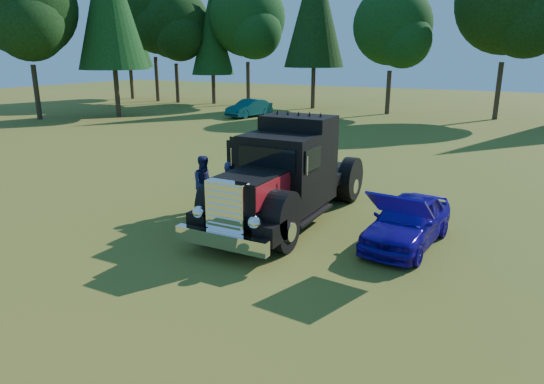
{
  "coord_description": "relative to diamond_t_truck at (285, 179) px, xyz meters",
  "views": [
    {
      "loc": [
        6.44,
        -9.82,
        4.77
      ],
      "look_at": [
        0.47,
        1.34,
        1.13
      ],
      "focal_mm": 32.0,
      "sensor_mm": 36.0,
      "label": 1
    }
  ],
  "objects": [
    {
      "name": "spectator_far",
      "position": [
        -2.53,
        -0.4,
        -0.39
      ],
      "size": [
        1.06,
        1.09,
        1.78
      ],
      "primitive_type": "imported",
      "rotation": [
        0.0,
        0.0,
        0.93
      ],
      "color": "#1E2146",
      "rests_on": "ground"
    },
    {
      "name": "distant_teal_car",
      "position": [
        -13.32,
        20.37,
        -0.61
      ],
      "size": [
        2.2,
        4.26,
        1.34
      ],
      "primitive_type": "imported",
      "rotation": [
        0.0,
        0.0,
        -0.2
      ],
      "color": "#093137",
      "rests_on": "ground"
    },
    {
      "name": "spectator_near",
      "position": [
        -1.39,
        -0.71,
        -0.4
      ],
      "size": [
        0.65,
        0.76,
        1.76
      ],
      "primitive_type": "imported",
      "rotation": [
        0.0,
        0.0,
        1.13
      ],
      "color": "#202E4B",
      "rests_on": "ground"
    },
    {
      "name": "treeline",
      "position": [
        -6.56,
        25.38,
        6.48
      ],
      "size": [
        72.1,
        24.04,
        13.84
      ],
      "color": "#2D2116",
      "rests_on": "ground"
    },
    {
      "name": "ground",
      "position": [
        -0.38,
        -2.28,
        -1.28
      ],
      "size": [
        120.0,
        120.0,
        0.0
      ],
      "primitive_type": "plane",
      "color": "#455D1B",
      "rests_on": "ground"
    },
    {
      "name": "hotrod_coupe",
      "position": [
        3.6,
        -0.16,
        -0.64
      ],
      "size": [
        1.83,
        4.13,
        1.89
      ],
      "color": "#08079F",
      "rests_on": "ground"
    },
    {
      "name": "diamond_t_truck",
      "position": [
        0.0,
        0.0,
        0.0
      ],
      "size": [
        3.37,
        7.16,
        3.0
      ],
      "color": "black",
      "rests_on": "ground"
    }
  ]
}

